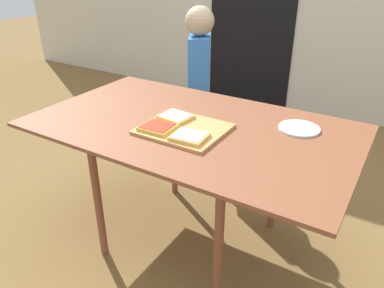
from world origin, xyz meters
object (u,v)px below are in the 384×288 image
at_px(dining_table, 191,135).
at_px(cutting_board, 184,129).
at_px(pizza_slice_far_left, 176,117).
at_px(pizza_slice_near_right, 189,136).
at_px(pizza_slice_near_left, 158,127).
at_px(child_left, 199,77).
at_px(plate_white_right, 299,128).

height_order(dining_table, cutting_board, cutting_board).
relative_size(dining_table, cutting_board, 4.09).
height_order(pizza_slice_far_left, pizza_slice_near_right, same).
height_order(pizza_slice_near_left, child_left, child_left).
bearing_deg(pizza_slice_near_right, child_left, 118.14).
xyz_separation_m(pizza_slice_far_left, pizza_slice_near_left, (-0.00, -0.14, 0.00)).
distance_m(pizza_slice_far_left, pizza_slice_near_right, 0.23).
distance_m(dining_table, cutting_board, 0.10).
height_order(pizza_slice_near_left, plate_white_right, pizza_slice_near_left).
relative_size(cutting_board, pizza_slice_far_left, 2.32).
xyz_separation_m(pizza_slice_far_left, pizza_slice_near_right, (0.17, -0.15, 0.00)).
relative_size(pizza_slice_near_left, child_left, 0.13).
relative_size(dining_table, pizza_slice_far_left, 9.51).
bearing_deg(pizza_slice_near_left, dining_table, 61.34).
distance_m(dining_table, pizza_slice_near_right, 0.20).
xyz_separation_m(cutting_board, pizza_slice_far_left, (-0.09, 0.07, 0.02)).
height_order(pizza_slice_near_right, child_left, child_left).
height_order(dining_table, pizza_slice_near_right, pizza_slice_near_right).
xyz_separation_m(cutting_board, child_left, (-0.42, 0.85, -0.04)).
height_order(pizza_slice_far_left, child_left, child_left).
xyz_separation_m(dining_table, pizza_slice_near_left, (-0.08, -0.15, 0.08)).
bearing_deg(child_left, pizza_slice_far_left, -67.31).
bearing_deg(cutting_board, child_left, 116.13).
bearing_deg(pizza_slice_far_left, dining_table, 6.71).
height_order(plate_white_right, child_left, child_left).
distance_m(pizza_slice_near_right, plate_white_right, 0.52).
bearing_deg(pizza_slice_near_right, pizza_slice_far_left, 138.72).
relative_size(pizza_slice_near_right, child_left, 0.14).
xyz_separation_m(dining_table, pizza_slice_near_right, (0.09, -0.16, 0.08)).
bearing_deg(pizza_slice_far_left, pizza_slice_near_right, -41.28).
relative_size(cutting_board, child_left, 0.33).
xyz_separation_m(dining_table, plate_white_right, (0.46, 0.21, 0.06)).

